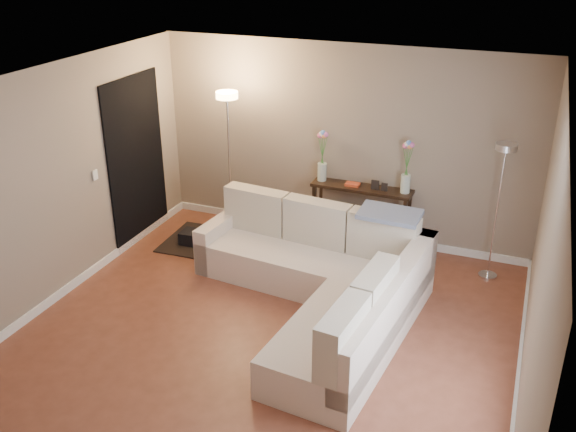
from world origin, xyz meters
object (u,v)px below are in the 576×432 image
at_px(console_table, 355,210).
at_px(floor_lamp_lit, 229,136).
at_px(floor_lamp_unlit, 501,185).
at_px(sectional_sofa, 325,279).

bearing_deg(console_table, floor_lamp_lit, -166.76).
height_order(floor_lamp_lit, floor_lamp_unlit, floor_lamp_lit).
distance_m(console_table, floor_lamp_unlit, 1.96).
relative_size(floor_lamp_lit, floor_lamp_unlit, 1.18).
bearing_deg(floor_lamp_lit, sectional_sofa, -36.20).
xyz_separation_m(sectional_sofa, floor_lamp_lit, (-1.78, 1.31, 1.05)).
distance_m(sectional_sofa, floor_lamp_unlit, 2.29).
relative_size(console_table, floor_lamp_unlit, 0.78).
bearing_deg(sectional_sofa, console_table, 95.04).
bearing_deg(floor_lamp_unlit, console_table, 169.66).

